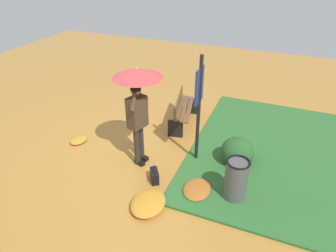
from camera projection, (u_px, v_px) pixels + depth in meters
ground_plane at (140, 156)px, 6.54m from camera, size 18.00×18.00×0.00m
grass_verge at (287, 155)px, 6.53m from camera, size 4.80×4.00×0.05m
person_with_umbrella at (137, 93)px, 5.66m from camera, size 0.96×0.96×2.04m
info_sign_post at (199, 98)px, 5.71m from camera, size 0.44×0.07×2.30m
handbag at (155, 176)px, 5.78m from camera, size 0.33×0.28×0.37m
park_bench at (183, 110)px, 7.54m from camera, size 1.42×0.67×0.75m
trash_bin at (236, 180)px, 5.23m from camera, size 0.42×0.42×0.83m
shrub_cluster at (239, 152)px, 6.20m from camera, size 0.74×0.67×0.61m
leaf_pile_near_person at (79, 140)px, 7.01m from camera, size 0.45×0.36×0.10m
leaf_pile_by_bench at (148, 203)px, 5.22m from camera, size 0.74×0.59×0.16m
leaf_pile_far_path at (197, 189)px, 5.54m from camera, size 0.63×0.51×0.14m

